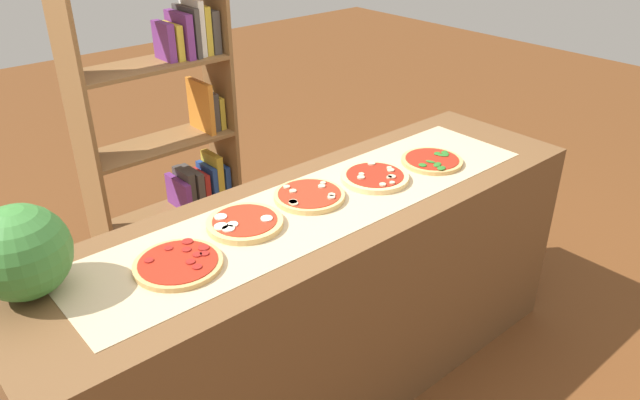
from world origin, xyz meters
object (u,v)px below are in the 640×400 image
pizza_mozzarella_1 (245,223)px  pizza_pepperoni_0 (178,264)px  bookshelf (178,146)px  pizza_mushroom_2 (309,196)px  watermelon (21,252)px  pizza_spinach_4 (432,161)px  pizza_mushroom_3 (375,177)px

pizza_mozzarella_1 → pizza_pepperoni_0: bearing=-166.8°
bookshelf → pizza_mushroom_2: bearing=-91.4°
watermelon → bookshelf: bearing=44.2°
pizza_pepperoni_0 → pizza_mozzarella_1: size_ratio=1.04×
pizza_mozzarella_1 → watermelon: size_ratio=0.95×
pizza_spinach_4 → bookshelf: size_ratio=0.16×
pizza_mushroom_2 → pizza_mushroom_3: 0.30m
pizza_mozzarella_1 → pizza_spinach_4: size_ratio=1.04×
pizza_pepperoni_0 → watermelon: size_ratio=0.99×
pizza_mushroom_3 → watermelon: 1.28m
pizza_mushroom_2 → bookshelf: bearing=88.6°
pizza_pepperoni_0 → watermelon: (-0.38, 0.16, 0.13)m
pizza_mushroom_3 → bookshelf: bearing=103.7°
pizza_mushroom_3 → pizza_spinach_4: bearing=-8.5°
pizza_mushroom_3 → watermelon: watermelon is taller
pizza_pepperoni_0 → pizza_mushroom_3: pizza_mushroom_3 is taller
pizza_mushroom_2 → pizza_pepperoni_0: bearing=-172.6°
pizza_spinach_4 → watermelon: watermelon is taller
pizza_mushroom_2 → bookshelf: 1.06m
pizza_mushroom_2 → pizza_spinach_4: size_ratio=1.04×
pizza_pepperoni_0 → pizza_spinach_4: size_ratio=1.08×
pizza_spinach_4 → watermelon: 1.57m
pizza_pepperoni_0 → pizza_mozzarella_1: (0.29, 0.07, 0.00)m
pizza_mozzarella_1 → bookshelf: 1.12m
pizza_pepperoni_0 → pizza_mushroom_2: pizza_mushroom_2 is taller
pizza_pepperoni_0 → pizza_mozzarella_1: 0.30m
pizza_mushroom_2 → watermelon: 0.98m
pizza_mozzarella_1 → pizza_mushroom_2: bearing=1.5°
bookshelf → pizza_spinach_4: bearing=-63.8°
pizza_mushroom_3 → pizza_spinach_4: size_ratio=1.06×
pizza_mushroom_2 → watermelon: bearing=175.0°
pizza_mushroom_2 → pizza_mozzarella_1: bearing=-178.5°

